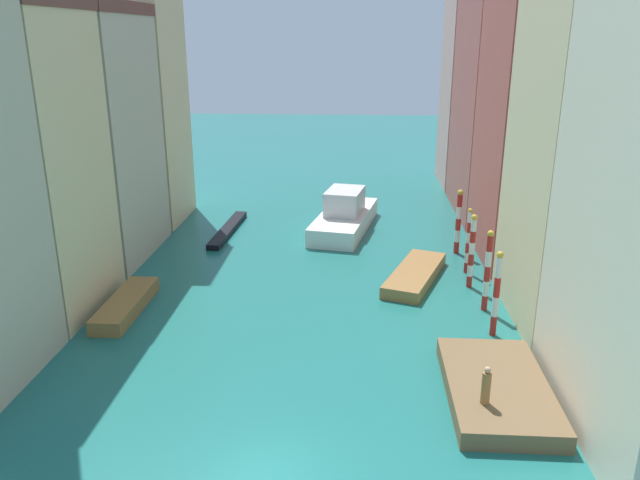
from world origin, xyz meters
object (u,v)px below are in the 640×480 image
(vaporetto_white, at_px, (344,216))
(motorboat_0, at_px, (126,305))
(mooring_pole_0, at_px, (496,293))
(mooring_pole_1, at_px, (487,270))
(mooring_pole_4, at_px, (458,221))
(motorboat_1, at_px, (415,275))
(person_on_dock, at_px, (486,386))
(mooring_pole_2, at_px, (472,250))
(gondola_black, at_px, (228,230))
(waterfront_dock, at_px, (497,389))
(mooring_pole_3, at_px, (468,240))

(vaporetto_white, height_order, motorboat_0, vaporetto_white)
(mooring_pole_0, xyz_separation_m, motorboat_0, (-19.62, 1.56, -1.91))
(mooring_pole_1, bearing_deg, motorboat_0, -175.78)
(mooring_pole_4, xyz_separation_m, motorboat_1, (-3.29, -5.24, -1.97))
(person_on_dock, distance_m, mooring_pole_4, 19.91)
(mooring_pole_2, bearing_deg, gondola_black, 149.84)
(vaporetto_white, xyz_separation_m, motorboat_1, (4.66, -10.21, -0.74))
(waterfront_dock, distance_m, mooring_pole_0, 6.12)
(gondola_black, bearing_deg, mooring_pole_2, -30.16)
(person_on_dock, height_order, motorboat_1, person_on_dock)
(mooring_pole_3, relative_size, motorboat_0, 0.67)
(mooring_pole_1, xyz_separation_m, vaporetto_white, (-8.14, 14.34, -1.26))
(vaporetto_white, distance_m, gondola_black, 9.09)
(mooring_pole_1, relative_size, motorboat_1, 0.61)
(person_on_dock, xyz_separation_m, mooring_pole_0, (1.85, 7.43, 0.78))
(motorboat_0, bearing_deg, mooring_pole_4, 28.95)
(mooring_pole_2, relative_size, motorboat_1, 0.60)
(mooring_pole_0, distance_m, mooring_pole_1, 3.02)
(mooring_pole_3, height_order, vaporetto_white, mooring_pole_3)
(person_on_dock, xyz_separation_m, mooring_pole_1, (1.98, 10.45, 0.84))
(motorboat_0, bearing_deg, waterfront_dock, -21.35)
(mooring_pole_3, distance_m, mooring_pole_4, 3.69)
(vaporetto_white, bearing_deg, gondola_black, -171.85)
(motorboat_0, bearing_deg, mooring_pole_0, -4.54)
(waterfront_dock, xyz_separation_m, mooring_pole_1, (1.12, 8.74, 1.98))
(person_on_dock, relative_size, mooring_pole_3, 0.38)
(mooring_pole_0, distance_m, motorboat_1, 8.12)
(vaporetto_white, bearing_deg, mooring_pole_0, -65.23)
(mooring_pole_2, bearing_deg, mooring_pole_0, -88.56)
(mooring_pole_4, bearing_deg, vaporetto_white, 148.00)
(waterfront_dock, relative_size, mooring_pole_4, 1.64)
(person_on_dock, distance_m, motorboat_1, 14.70)
(gondola_black, bearing_deg, mooring_pole_1, -37.38)
(person_on_dock, distance_m, mooring_pole_0, 7.70)
(person_on_dock, bearing_deg, waterfront_dock, 63.27)
(person_on_dock, distance_m, gondola_black, 27.98)
(waterfront_dock, bearing_deg, mooring_pole_2, 86.07)
(motorboat_1, bearing_deg, gondola_black, 146.73)
(waterfront_dock, distance_m, person_on_dock, 2.23)
(person_on_dock, height_order, mooring_pole_4, mooring_pole_4)
(motorboat_0, bearing_deg, vaporetto_white, 53.68)
(mooring_pole_2, distance_m, mooring_pole_3, 2.39)
(mooring_pole_1, relative_size, mooring_pole_4, 1.02)
(mooring_pole_2, bearing_deg, motorboat_0, -166.28)
(person_on_dock, xyz_separation_m, mooring_pole_3, (1.87, 16.12, 0.65))
(mooring_pole_3, bearing_deg, vaporetto_white, 132.83)
(waterfront_dock, height_order, vaporetto_white, vaporetto_white)
(vaporetto_white, bearing_deg, mooring_pole_1, -60.42)
(vaporetto_white, bearing_deg, mooring_pole_4, -32.00)
(mooring_pole_4, bearing_deg, person_on_dock, -95.17)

